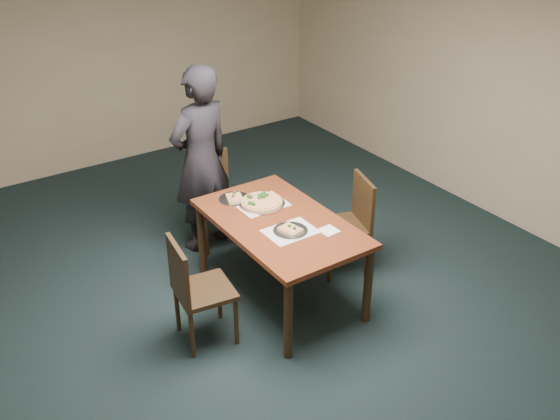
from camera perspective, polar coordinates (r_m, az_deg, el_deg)
ground at (r=5.14m, az=0.27°, el=-11.14°), size 8.00×8.00×0.00m
room_shell at (r=4.24m, az=0.32°, el=7.18°), size 8.00×8.00×8.00m
dining_table at (r=5.18m, az=0.00°, el=-1.86°), size 0.90×1.50×0.75m
chair_far at (r=6.12m, az=-6.17°, el=1.58°), size 0.47×0.47×0.91m
chair_left at (r=4.81m, az=-7.84°, el=-6.93°), size 0.47×0.47×0.91m
chair_right at (r=5.66m, az=6.49°, el=-0.84°), size 0.53×0.53×0.91m
diner at (r=5.87m, az=-7.24°, el=4.55°), size 0.74×0.56×1.82m
placemat_main at (r=5.38m, az=-1.67°, el=0.53°), size 0.42×0.32×0.00m
placemat_near at (r=4.98m, az=0.96°, el=-1.96°), size 0.40×0.30×0.00m
pizza_pan at (r=5.37m, az=-1.71°, el=0.75°), size 0.40×0.40×0.07m
slice_plate_near at (r=4.98m, az=0.97°, el=-1.84°), size 0.28×0.28×0.06m
slice_plate_far at (r=5.47m, az=-4.16°, el=1.08°), size 0.28×0.28×0.06m
napkin at (r=5.00m, az=4.47°, el=-1.90°), size 0.15×0.15×0.01m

